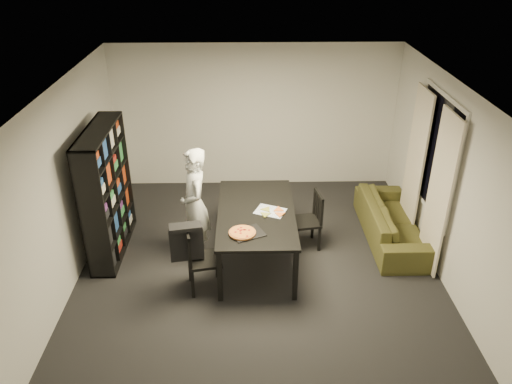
{
  "coord_description": "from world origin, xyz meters",
  "views": [
    {
      "loc": [
        -0.16,
        -5.71,
        4.28
      ],
      "look_at": [
        -0.03,
        0.38,
        1.05
      ],
      "focal_mm": 35.0,
      "sensor_mm": 36.0,
      "label": 1
    }
  ],
  "objects_px": {
    "chair_right": "(311,216)",
    "person": "(195,205)",
    "sofa": "(392,222)",
    "dining_table": "(256,216)",
    "chair_left": "(197,255)",
    "baking_tray": "(248,233)",
    "bookshelf": "(107,192)",
    "pepperoni_pizza": "(242,233)"
  },
  "relations": [
    {
      "from": "person",
      "to": "sofa",
      "type": "relative_size",
      "value": 0.84
    },
    {
      "from": "chair_right",
      "to": "sofa",
      "type": "height_order",
      "value": "chair_right"
    },
    {
      "from": "person",
      "to": "sofa",
      "type": "height_order",
      "value": "person"
    },
    {
      "from": "pepperoni_pizza",
      "to": "sofa",
      "type": "distance_m",
      "value": 2.6
    },
    {
      "from": "person",
      "to": "dining_table",
      "type": "bearing_deg",
      "value": 64.15
    },
    {
      "from": "chair_right",
      "to": "person",
      "type": "xyz_separation_m",
      "value": [
        -1.68,
        -0.2,
        0.33
      ]
    },
    {
      "from": "person",
      "to": "pepperoni_pizza",
      "type": "relative_size",
      "value": 4.78
    },
    {
      "from": "chair_left",
      "to": "sofa",
      "type": "relative_size",
      "value": 0.47
    },
    {
      "from": "bookshelf",
      "to": "baking_tray",
      "type": "xyz_separation_m",
      "value": [
        2.0,
        -0.89,
        -0.15
      ]
    },
    {
      "from": "dining_table",
      "to": "pepperoni_pizza",
      "type": "height_order",
      "value": "pepperoni_pizza"
    },
    {
      "from": "dining_table",
      "to": "person",
      "type": "height_order",
      "value": "person"
    },
    {
      "from": "bookshelf",
      "to": "sofa",
      "type": "relative_size",
      "value": 0.96
    },
    {
      "from": "chair_left",
      "to": "pepperoni_pizza",
      "type": "bearing_deg",
      "value": -94.7
    },
    {
      "from": "chair_left",
      "to": "chair_right",
      "type": "bearing_deg",
      "value": -69.08
    },
    {
      "from": "dining_table",
      "to": "baking_tray",
      "type": "height_order",
      "value": "baking_tray"
    },
    {
      "from": "baking_tray",
      "to": "pepperoni_pizza",
      "type": "height_order",
      "value": "pepperoni_pizza"
    },
    {
      "from": "baking_tray",
      "to": "dining_table",
      "type": "bearing_deg",
      "value": 77.89
    },
    {
      "from": "dining_table",
      "to": "chair_right",
      "type": "xyz_separation_m",
      "value": [
        0.82,
        0.35,
        -0.23
      ]
    },
    {
      "from": "person",
      "to": "bookshelf",
      "type": "bearing_deg",
      "value": -114.44
    },
    {
      "from": "bookshelf",
      "to": "chair_left",
      "type": "relative_size",
      "value": 2.05
    },
    {
      "from": "dining_table",
      "to": "chair_left",
      "type": "xyz_separation_m",
      "value": [
        -0.78,
        -0.64,
        -0.2
      ]
    },
    {
      "from": "chair_left",
      "to": "dining_table",
      "type": "bearing_deg",
      "value": -61.28
    },
    {
      "from": "chair_right",
      "to": "person",
      "type": "relative_size",
      "value": 0.53
    },
    {
      "from": "chair_right",
      "to": "dining_table",
      "type": "bearing_deg",
      "value": -76.59
    },
    {
      "from": "chair_right",
      "to": "baking_tray",
      "type": "distance_m",
      "value": 1.35
    },
    {
      "from": "chair_left",
      "to": "person",
      "type": "relative_size",
      "value": 0.55
    },
    {
      "from": "chair_right",
      "to": "person",
      "type": "height_order",
      "value": "person"
    },
    {
      "from": "dining_table",
      "to": "pepperoni_pizza",
      "type": "distance_m",
      "value": 0.62
    },
    {
      "from": "bookshelf",
      "to": "dining_table",
      "type": "bearing_deg",
      "value": -8.69
    },
    {
      "from": "bookshelf",
      "to": "pepperoni_pizza",
      "type": "relative_size",
      "value": 5.43
    },
    {
      "from": "chair_right",
      "to": "person",
      "type": "distance_m",
      "value": 1.73
    },
    {
      "from": "bookshelf",
      "to": "pepperoni_pizza",
      "type": "bearing_deg",
      "value": -25.09
    },
    {
      "from": "sofa",
      "to": "pepperoni_pizza",
      "type": "bearing_deg",
      "value": 115.61
    },
    {
      "from": "chair_left",
      "to": "pepperoni_pizza",
      "type": "distance_m",
      "value": 0.66
    },
    {
      "from": "dining_table",
      "to": "chair_right",
      "type": "distance_m",
      "value": 0.92
    },
    {
      "from": "person",
      "to": "chair_left",
      "type": "bearing_deg",
      "value": -10.32
    },
    {
      "from": "dining_table",
      "to": "sofa",
      "type": "bearing_deg",
      "value": 13.87
    },
    {
      "from": "dining_table",
      "to": "baking_tray",
      "type": "distance_m",
      "value": 0.58
    },
    {
      "from": "sofa",
      "to": "chair_left",
      "type": "bearing_deg",
      "value": 111.98
    },
    {
      "from": "bookshelf",
      "to": "chair_right",
      "type": "height_order",
      "value": "bookshelf"
    },
    {
      "from": "dining_table",
      "to": "chair_left",
      "type": "height_order",
      "value": "chair_left"
    },
    {
      "from": "person",
      "to": "pepperoni_pizza",
      "type": "xyz_separation_m",
      "value": [
        0.67,
        -0.72,
        -0.01
      ]
    }
  ]
}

